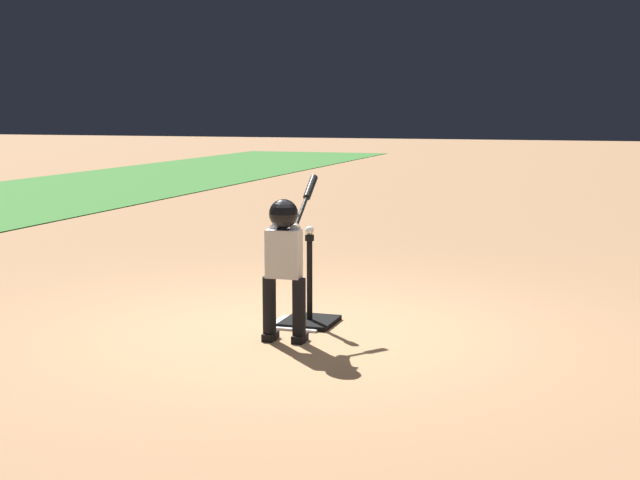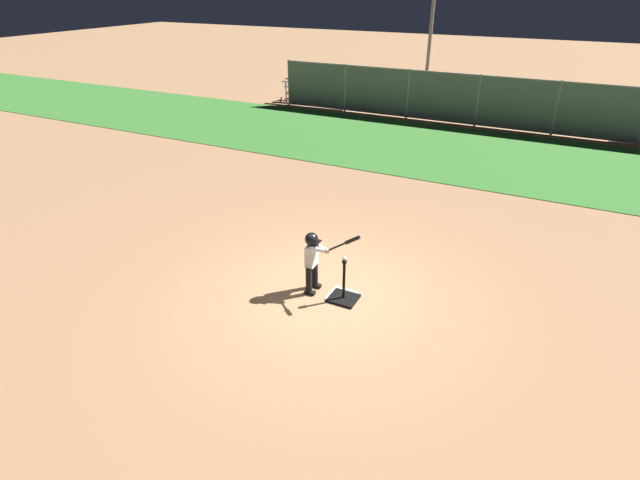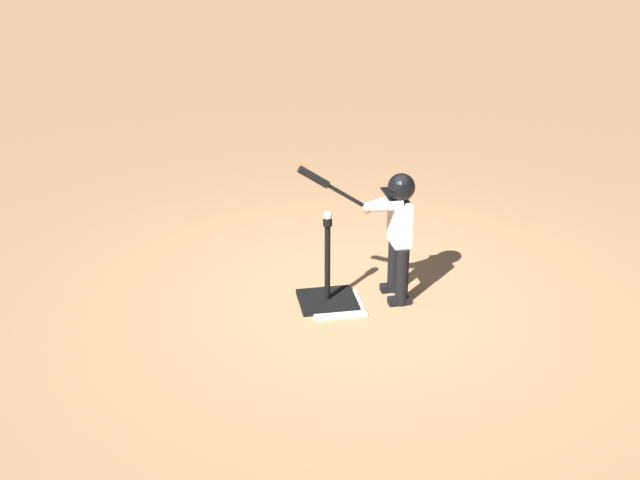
{
  "view_description": "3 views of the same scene",
  "coord_description": "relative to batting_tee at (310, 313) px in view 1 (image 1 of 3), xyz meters",
  "views": [
    {
      "loc": [
        -6.68,
        -2.33,
        1.81
      ],
      "look_at": [
        -0.26,
        -0.25,
        0.81
      ],
      "focal_mm": 50.0,
      "sensor_mm": 36.0,
      "label": 1
    },
    {
      "loc": [
        3.08,
        -6.43,
        4.83
      ],
      "look_at": [
        -0.29,
        0.28,
        0.88
      ],
      "focal_mm": 28.0,
      "sensor_mm": 36.0,
      "label": 2
    },
    {
      "loc": [
        1.5,
        6.52,
        3.62
      ],
      "look_at": [
        0.35,
        0.03,
        0.59
      ],
      "focal_mm": 50.0,
      "sensor_mm": 36.0,
      "label": 3
    }
  ],
  "objects": [
    {
      "name": "baseball",
      "position": [
        0.0,
        0.0,
        0.7
      ],
      "size": [
        0.07,
        0.07,
        0.07
      ],
      "primitive_type": "sphere",
      "color": "white",
      "rests_on": "batting_tee"
    },
    {
      "name": "ground_plane",
      "position": [
        -0.29,
        -0.02,
        -0.1
      ],
      "size": [
        90.0,
        90.0,
        0.0
      ],
      "primitive_type": "plane",
      "color": "#AD7F56"
    },
    {
      "name": "batter_child",
      "position": [
        -0.57,
        0.01,
        0.62
      ],
      "size": [
        0.97,
        0.35,
        1.25
      ],
      "color": "black",
      "rests_on": "ground_plane"
    },
    {
      "name": "batting_tee",
      "position": [
        0.0,
        0.0,
        0.0
      ],
      "size": [
        0.47,
        0.43,
        0.76
      ],
      "color": "black",
      "rests_on": "ground_plane"
    },
    {
      "name": "home_plate",
      "position": [
        -0.06,
        0.07,
        -0.09
      ],
      "size": [
        0.44,
        0.44,
        0.02
      ],
      "primitive_type": "cube",
      "rotation": [
        0.0,
        0.0,
        0.01
      ],
      "color": "white",
      "rests_on": "ground_plane"
    }
  ]
}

